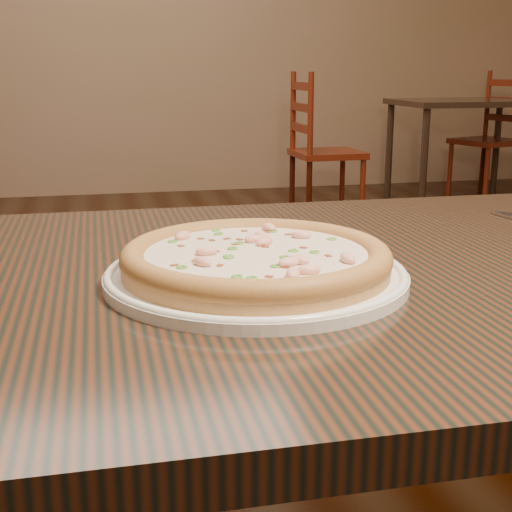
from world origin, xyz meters
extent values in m
cube|color=black|center=(0.06, -0.43, 0.73)|extent=(1.20, 0.80, 0.04)
cylinder|color=white|center=(-0.06, -0.48, 0.76)|extent=(0.33, 0.33, 0.01)
torus|color=white|center=(-0.06, -0.48, 0.76)|extent=(0.33, 0.33, 0.01)
cylinder|color=tan|center=(-0.06, -0.48, 0.77)|extent=(0.29, 0.29, 0.02)
torus|color=#B68640|center=(-0.06, -0.48, 0.78)|extent=(0.30, 0.30, 0.03)
cylinder|color=#F4D9C8|center=(-0.06, -0.48, 0.78)|extent=(0.25, 0.25, 0.00)
ellipsoid|color=#F2B29E|center=(0.01, -0.43, 0.79)|extent=(0.03, 0.02, 0.01)
ellipsoid|color=#F2B29E|center=(0.02, -0.55, 0.79)|extent=(0.02, 0.03, 0.01)
ellipsoid|color=#F2B29E|center=(-0.04, -0.46, 0.79)|extent=(0.03, 0.03, 0.01)
ellipsoid|color=#F2B29E|center=(-0.05, -0.59, 0.79)|extent=(0.02, 0.03, 0.01)
ellipsoid|color=#F2B29E|center=(-0.03, -0.58, 0.79)|extent=(0.02, 0.01, 0.01)
ellipsoid|color=#F2B29E|center=(-0.13, -0.53, 0.79)|extent=(0.02, 0.03, 0.01)
ellipsoid|color=#F2B29E|center=(-0.05, -0.44, 0.79)|extent=(0.03, 0.02, 0.01)
ellipsoid|color=#F2B29E|center=(-0.13, -0.41, 0.79)|extent=(0.03, 0.03, 0.01)
ellipsoid|color=#F2B29E|center=(-0.04, -0.55, 0.79)|extent=(0.03, 0.02, 0.01)
ellipsoid|color=#F2B29E|center=(-0.03, -0.54, 0.79)|extent=(0.03, 0.03, 0.01)
ellipsoid|color=#F2B29E|center=(-0.04, -0.43, 0.79)|extent=(0.02, 0.03, 0.01)
ellipsoid|color=#F2B29E|center=(-0.02, -0.39, 0.79)|extent=(0.02, 0.03, 0.01)
ellipsoid|color=#F2B29E|center=(-0.12, -0.49, 0.79)|extent=(0.02, 0.01, 0.01)
cube|color=maroon|center=(0.03, -0.54, 0.78)|extent=(0.01, 0.01, 0.00)
cube|color=maroon|center=(-0.08, -0.45, 0.78)|extent=(0.01, 0.01, 0.00)
cube|color=maroon|center=(-0.01, -0.48, 0.78)|extent=(0.01, 0.01, 0.00)
cube|color=maroon|center=(-0.13, -0.51, 0.78)|extent=(0.01, 0.01, 0.00)
cube|color=maroon|center=(-0.05, -0.55, 0.78)|extent=(0.01, 0.01, 0.00)
cube|color=maroon|center=(-0.14, -0.44, 0.78)|extent=(0.01, 0.01, 0.00)
cube|color=maroon|center=(-0.05, -0.47, 0.78)|extent=(0.01, 0.01, 0.00)
cube|color=maroon|center=(-0.07, -0.43, 0.78)|extent=(0.01, 0.01, 0.00)
cube|color=maroon|center=(-0.10, -0.48, 0.78)|extent=(0.01, 0.01, 0.00)
cube|color=maroon|center=(-0.08, -0.42, 0.78)|extent=(0.01, 0.01, 0.00)
cube|color=maroon|center=(-0.07, -0.58, 0.78)|extent=(0.01, 0.01, 0.00)
cube|color=maroon|center=(-0.13, -0.58, 0.78)|extent=(0.01, 0.01, 0.00)
cube|color=maroon|center=(0.00, -0.41, 0.78)|extent=(0.01, 0.01, 0.00)
cube|color=maroon|center=(-0.11, -0.53, 0.78)|extent=(0.01, 0.01, 0.00)
cube|color=maroon|center=(0.01, -0.52, 0.78)|extent=(0.01, 0.01, 0.00)
cube|color=maroon|center=(-0.10, -0.42, 0.78)|extent=(0.01, 0.01, 0.00)
cube|color=maroon|center=(-0.15, -0.52, 0.78)|extent=(0.01, 0.01, 0.00)
cube|color=maroon|center=(-0.03, -0.40, 0.78)|extent=(0.01, 0.01, 0.00)
cube|color=maroon|center=(-0.05, -0.38, 0.78)|extent=(0.01, 0.01, 0.00)
cube|color=maroon|center=(-0.11, -0.41, 0.78)|extent=(0.01, 0.01, 0.00)
torus|color=#589B34|center=(-0.09, -0.50, 0.79)|extent=(0.02, 0.02, 0.00)
torus|color=#589B34|center=(-0.02, -0.49, 0.79)|extent=(0.02, 0.02, 0.00)
torus|color=#589B34|center=(-0.05, -0.55, 0.79)|extent=(0.02, 0.02, 0.00)
torus|color=#589B34|center=(-0.09, -0.58, 0.79)|extent=(0.02, 0.02, 0.00)
torus|color=#589B34|center=(0.00, -0.50, 0.79)|extent=(0.02, 0.02, 0.00)
torus|color=#589B34|center=(-0.15, -0.42, 0.79)|extent=(0.02, 0.02, 0.00)
torus|color=#589B34|center=(-0.15, -0.53, 0.79)|extent=(0.02, 0.02, 0.00)
torus|color=#589B34|center=(-0.03, -0.53, 0.79)|extent=(0.02, 0.02, 0.00)
torus|color=#589B34|center=(-0.09, -0.37, 0.79)|extent=(0.02, 0.02, 0.00)
torus|color=#589B34|center=(-0.10, -0.58, 0.79)|extent=(0.02, 0.02, 0.00)
torus|color=#589B34|center=(-0.09, -0.39, 0.79)|extent=(0.01, 0.01, 0.00)
torus|color=#589B34|center=(0.04, -0.45, 0.79)|extent=(0.01, 0.01, 0.00)
torus|color=#589B34|center=(-0.02, -0.39, 0.79)|extent=(0.02, 0.02, 0.00)
torus|color=#589B34|center=(-0.09, -0.50, 0.79)|extent=(0.02, 0.02, 0.00)
torus|color=#589B34|center=(-0.07, -0.45, 0.79)|extent=(0.01, 0.01, 0.00)
torus|color=#589B34|center=(0.03, -0.52, 0.79)|extent=(0.01, 0.01, 0.00)
torus|color=#589B34|center=(-0.08, -0.47, 0.79)|extent=(0.02, 0.02, 0.00)
torus|color=#589B34|center=(-0.04, -0.52, 0.79)|extent=(0.01, 0.01, 0.00)
cube|color=silver|center=(0.40, -0.22, 0.75)|extent=(0.01, 0.05, 0.00)
cube|color=silver|center=(0.41, -0.22, 0.75)|extent=(0.01, 0.05, 0.00)
cube|color=silver|center=(0.41, -0.22, 0.75)|extent=(0.01, 0.05, 0.00)
cube|color=silver|center=(0.42, -0.22, 0.75)|extent=(0.01, 0.05, 0.00)
cube|color=black|center=(2.40, 3.56, 0.73)|extent=(1.00, 0.70, 0.04)
cylinder|color=black|center=(1.95, 3.26, 0.35)|extent=(0.05, 0.05, 0.71)
cylinder|color=black|center=(1.95, 3.86, 0.35)|extent=(0.05, 0.05, 0.71)
cylinder|color=black|center=(2.85, 3.86, 0.35)|extent=(0.05, 0.05, 0.71)
cube|color=#551D10|center=(1.24, 3.22, 0.43)|extent=(0.43, 0.43, 0.04)
cylinder|color=#551D10|center=(1.43, 3.04, 0.21)|extent=(0.04, 0.04, 0.41)
cylinder|color=#551D10|center=(1.42, 3.40, 0.21)|extent=(0.04, 0.04, 0.41)
cylinder|color=#551D10|center=(1.07, 3.03, 0.21)|extent=(0.04, 0.04, 0.41)
cylinder|color=#551D10|center=(1.06, 3.39, 0.21)|extent=(0.04, 0.04, 0.41)
cylinder|color=#551D10|center=(1.07, 3.03, 0.47)|extent=(0.04, 0.04, 0.95)
cylinder|color=#551D10|center=(1.06, 3.39, 0.47)|extent=(0.04, 0.04, 0.95)
cube|color=#551D10|center=(1.06, 3.21, 0.60)|extent=(0.04, 0.36, 0.05)
cube|color=#551D10|center=(1.06, 3.21, 0.73)|extent=(0.04, 0.36, 0.05)
cube|color=#551D10|center=(1.06, 3.21, 0.86)|extent=(0.04, 0.36, 0.05)
cube|color=#551D10|center=(2.66, 3.69, 0.43)|extent=(0.53, 0.53, 0.04)
cylinder|color=#551D10|center=(2.44, 3.81, 0.21)|extent=(0.04, 0.04, 0.41)
cylinder|color=#551D10|center=(2.55, 3.46, 0.21)|extent=(0.04, 0.04, 0.41)
cylinder|color=#551D10|center=(2.78, 3.92, 0.21)|extent=(0.04, 0.04, 0.41)
cylinder|color=#551D10|center=(2.78, 3.92, 0.47)|extent=(0.04, 0.04, 0.95)
cube|color=#551D10|center=(2.84, 3.75, 0.60)|extent=(0.14, 0.35, 0.05)
cube|color=#551D10|center=(2.84, 3.75, 0.73)|extent=(0.14, 0.35, 0.05)
cube|color=#551D10|center=(2.84, 3.75, 0.86)|extent=(0.14, 0.35, 0.05)
camera|label=1|loc=(-0.23, -1.22, 0.98)|focal=50.00mm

